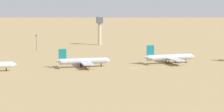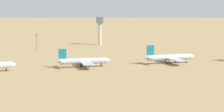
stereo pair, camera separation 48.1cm
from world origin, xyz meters
name	(u,v)px [view 1 (the left image)]	position (x,y,z in m)	size (l,w,h in m)	color
ground	(134,68)	(0.00, 0.00, 0.00)	(4000.00, 4000.00, 0.00)	tan
parked_jet_teal_3	(83,61)	(-29.27, 10.13, 3.77)	(34.76, 29.07, 11.52)	silver
parked_jet_teal_4	(169,57)	(27.46, 12.45, 3.97)	(36.71, 30.89, 12.13)	silver
control_tower	(100,28)	(11.19, 139.52, 15.02)	(5.20, 5.20, 24.89)	#C6B793
light_pole_east	(36,41)	(-47.69, 108.11, 7.41)	(1.80, 0.50, 12.51)	#59595E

